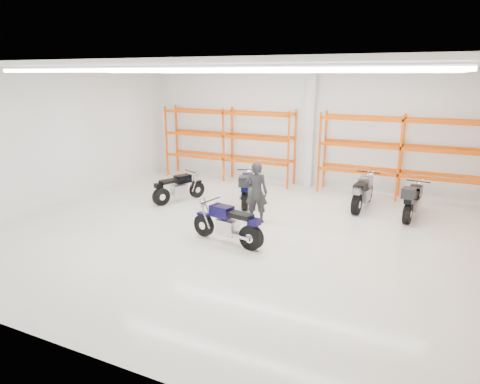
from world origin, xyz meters
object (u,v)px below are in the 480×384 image
at_px(motorcycle_back_b, 246,189).
at_px(structural_column, 310,130).
at_px(motorcycle_back_a, 177,189).
at_px(motorcycle_back_c, 362,193).
at_px(motorcycle_back_d, 412,201).
at_px(standing_man, 256,192).
at_px(motorcycle_main, 230,225).

bearing_deg(motorcycle_back_b, structural_column, 71.27).
height_order(motorcycle_back_a, motorcycle_back_c, motorcycle_back_c).
distance_m(motorcycle_back_d, structural_column, 5.03).
xyz_separation_m(motorcycle_back_c, structural_column, (-2.47, 2.08, 1.72)).
distance_m(motorcycle_back_b, standing_man, 1.76).
xyz_separation_m(motorcycle_main, motorcycle_back_c, (2.57, 4.61, 0.02)).
distance_m(motorcycle_main, motorcycle_back_a, 4.27).
relative_size(motorcycle_main, structural_column, 0.49).
height_order(motorcycle_back_b, standing_man, standing_man).
bearing_deg(motorcycle_back_c, motorcycle_back_b, -160.20).
distance_m(motorcycle_back_b, motorcycle_back_c, 3.85).
distance_m(motorcycle_main, motorcycle_back_c, 5.28).
distance_m(motorcycle_back_d, standing_man, 4.82).
bearing_deg(motorcycle_back_d, structural_column, 148.54).
distance_m(motorcycle_main, structural_column, 6.91).
bearing_deg(motorcycle_main, standing_man, 91.95).
height_order(motorcycle_back_b, motorcycle_back_d, motorcycle_back_b).
bearing_deg(motorcycle_main, motorcycle_back_b, 107.62).
xyz_separation_m(motorcycle_main, motorcycle_back_b, (-1.05, 3.31, 0.05)).
bearing_deg(structural_column, motorcycle_back_a, -130.49).
bearing_deg(motorcycle_back_c, motorcycle_back_a, -161.46).
bearing_deg(structural_column, standing_man, -91.92).
bearing_deg(motorcycle_back_c, motorcycle_back_d, -14.05).
relative_size(motorcycle_back_d, standing_man, 1.22).
distance_m(motorcycle_back_b, motorcycle_back_d, 5.26).
height_order(motorcycle_back_b, motorcycle_back_c, motorcycle_back_b).
relative_size(motorcycle_back_a, standing_man, 1.06).
bearing_deg(motorcycle_back_c, standing_man, -134.09).
distance_m(motorcycle_back_c, structural_column, 3.66).
relative_size(motorcycle_back_a, motorcycle_back_c, 0.85).
bearing_deg(structural_column, motorcycle_back_c, -40.04).
bearing_deg(motorcycle_back_d, motorcycle_back_c, 165.95).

